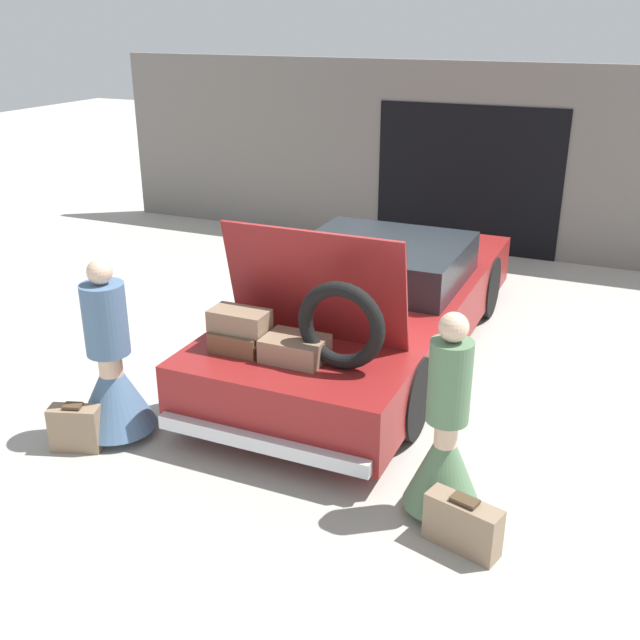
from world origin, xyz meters
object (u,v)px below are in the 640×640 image
Objects in this scene: car at (372,305)px; suitcase_beside_left_person at (76,428)px; person_left at (112,376)px; person_right at (445,445)px; suitcase_beside_right_person at (463,525)px.

suitcase_beside_left_person is at bearing -119.37° from car.
person_left is 1.01× the size of person_right.
car is 3.28m from suitcase_beside_left_person.
person_right is 0.56m from suitcase_beside_right_person.
person_right is (1.45, -2.44, 0.01)m from car.
person_left reaches higher than suitcase_beside_left_person.
car is 9.13× the size of suitcase_beside_right_person.
suitcase_beside_left_person is (-3.05, -0.40, -0.37)m from person_right.
suitcase_beside_right_person is at bearing 1.02° from suitcase_beside_left_person.
person_right is at bearing 125.02° from suitcase_beside_right_person.
person_right is at bearing 7.48° from suitcase_beside_left_person.
car reaches higher than suitcase_beside_left_person.
suitcase_beside_left_person is (-1.60, -2.84, -0.35)m from car.
person_left is at bearing -120.09° from car.
suitcase_beside_left_person is at bearing 93.92° from person_right.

